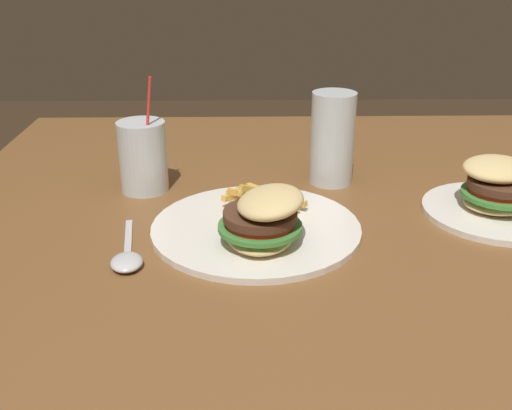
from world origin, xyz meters
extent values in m
cube|color=brown|center=(0.00, 0.00, 0.75)|extent=(1.50, 1.34, 0.03)
cylinder|color=brown|center=(-0.68, -0.60, 0.37)|extent=(0.06, 0.06, 0.73)
cylinder|color=white|center=(-0.11, -0.14, 0.77)|extent=(0.32, 0.32, 0.01)
ellipsoid|color=#E0C17F|center=(-0.05, -0.13, 0.79)|extent=(0.12, 0.10, 0.02)
cylinder|color=#428438|center=(-0.05, -0.13, 0.80)|extent=(0.13, 0.13, 0.01)
cylinder|color=red|center=(-0.05, -0.13, 0.81)|extent=(0.10, 0.10, 0.01)
cylinder|color=#4C2D1E|center=(-0.05, -0.13, 0.82)|extent=(0.11, 0.11, 0.01)
ellipsoid|color=#E0C17F|center=(-0.05, -0.12, 0.84)|extent=(0.12, 0.11, 0.04)
cube|color=gold|center=(-0.19, -0.14, 0.79)|extent=(0.04, 0.08, 0.03)
cube|color=gold|center=(-0.23, -0.12, 0.78)|extent=(0.03, 0.06, 0.01)
cube|color=gold|center=(-0.17, -0.13, 0.80)|extent=(0.02, 0.07, 0.01)
cube|color=gold|center=(-0.23, -0.15, 0.78)|extent=(0.05, 0.05, 0.03)
cube|color=gold|center=(-0.12, -0.10, 0.78)|extent=(0.07, 0.07, 0.02)
cube|color=gold|center=(-0.18, -0.13, 0.80)|extent=(0.08, 0.01, 0.03)
cube|color=gold|center=(-0.17, -0.14, 0.81)|extent=(0.04, 0.06, 0.03)
cube|color=gold|center=(-0.22, -0.12, 0.78)|extent=(0.07, 0.06, 0.01)
cube|color=gold|center=(-0.18, -0.10, 0.78)|extent=(0.05, 0.08, 0.02)
cube|color=gold|center=(-0.20, -0.16, 0.79)|extent=(0.07, 0.06, 0.02)
cube|color=gold|center=(-0.12, -0.17, 0.78)|extent=(0.05, 0.04, 0.03)
cube|color=gold|center=(-0.20, -0.15, 0.78)|extent=(0.05, 0.07, 0.01)
cylinder|color=silver|center=(-0.31, 0.00, 0.85)|extent=(0.08, 0.08, 0.16)
cylinder|color=#C67F23|center=(-0.31, 0.00, 0.84)|extent=(0.07, 0.07, 0.15)
cylinder|color=silver|center=(-0.27, -0.33, 0.83)|extent=(0.08, 0.08, 0.12)
cylinder|color=#EFA819|center=(-0.27, -0.33, 0.82)|extent=(0.07, 0.07, 0.11)
cylinder|color=red|center=(-0.26, -0.32, 0.87)|extent=(0.02, 0.03, 0.20)
ellipsoid|color=silver|center=(0.00, -0.32, 0.77)|extent=(0.06, 0.05, 0.02)
cube|color=silver|center=(-0.08, -0.33, 0.77)|extent=(0.12, 0.03, 0.00)
cylinder|color=white|center=(-0.16, 0.25, 0.77)|extent=(0.23, 0.23, 0.01)
ellipsoid|color=#E0C17F|center=(-0.16, 0.25, 0.79)|extent=(0.12, 0.14, 0.02)
cylinder|color=#428438|center=(-0.16, 0.25, 0.80)|extent=(0.15, 0.15, 0.01)
cylinder|color=red|center=(-0.16, 0.25, 0.81)|extent=(0.12, 0.12, 0.01)
cylinder|color=#4C2D1E|center=(-0.16, 0.25, 0.82)|extent=(0.13, 0.13, 0.01)
ellipsoid|color=#E0C17F|center=(-0.17, 0.24, 0.84)|extent=(0.12, 0.14, 0.04)
camera|label=1|loc=(0.71, -0.15, 1.17)|focal=42.00mm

